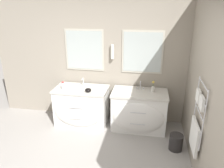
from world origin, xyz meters
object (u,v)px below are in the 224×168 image
(vanity_left, at_px, (81,106))
(waste_bin, at_px, (176,142))
(amenity_bowl, at_px, (88,90))
(flower_vase, at_px, (153,87))
(vanity_right, at_px, (139,111))
(toiletry_bottle, at_px, (63,86))

(vanity_left, height_order, waste_bin, vanity_left)
(vanity_left, distance_m, amenity_bowl, 0.49)
(vanity_left, xyz_separation_m, amenity_bowl, (0.20, -0.13, 0.43))
(flower_vase, relative_size, waste_bin, 0.77)
(vanity_right, height_order, flower_vase, flower_vase)
(toiletry_bottle, distance_m, waste_bin, 2.39)
(vanity_left, height_order, toiletry_bottle, toiletry_bottle)
(toiletry_bottle, relative_size, flower_vase, 0.69)
(toiletry_bottle, bearing_deg, vanity_left, 10.33)
(amenity_bowl, bearing_deg, flower_vase, 10.46)
(waste_bin, bearing_deg, vanity_right, 139.97)
(toiletry_bottle, height_order, waste_bin, toiletry_bottle)
(vanity_left, distance_m, toiletry_bottle, 0.58)
(vanity_left, xyz_separation_m, toiletry_bottle, (-0.34, -0.06, 0.46))
(vanity_right, xyz_separation_m, flower_vase, (0.25, 0.10, 0.48))
(vanity_right, distance_m, amenity_bowl, 1.09)
(vanity_right, relative_size, flower_vase, 4.86)
(vanity_right, relative_size, waste_bin, 3.76)
(toiletry_bottle, height_order, flower_vase, flower_vase)
(vanity_left, bearing_deg, vanity_right, 0.00)
(vanity_right, distance_m, flower_vase, 0.55)
(flower_vase, distance_m, waste_bin, 1.09)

